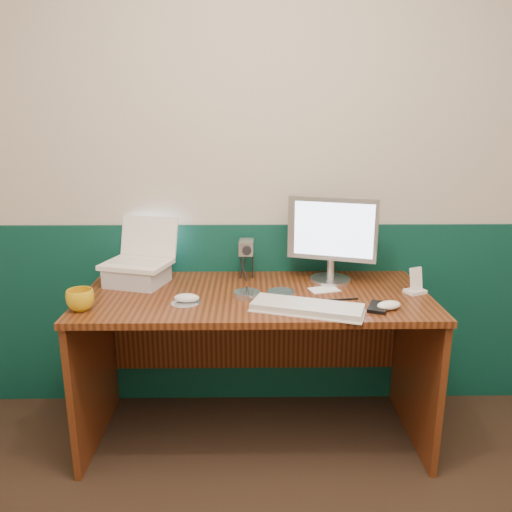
{
  "coord_description": "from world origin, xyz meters",
  "views": [
    {
      "loc": [
        -0.2,
        -0.8,
        1.52
      ],
      "look_at": [
        -0.17,
        1.23,
        0.97
      ],
      "focal_mm": 35.0,
      "sensor_mm": 36.0,
      "label": 1
    }
  ],
  "objects_px": {
    "keyboard": "(307,308)",
    "mug": "(80,300)",
    "camcorder": "(246,260)",
    "laptop": "(135,241)",
    "monitor": "(332,239)",
    "desk": "(256,367)"
  },
  "relations": [
    {
      "from": "desk",
      "to": "keyboard",
      "type": "xyz_separation_m",
      "value": [
        0.21,
        -0.23,
        0.39
      ]
    },
    {
      "from": "laptop",
      "to": "keyboard",
      "type": "relative_size",
      "value": 0.66
    },
    {
      "from": "laptop",
      "to": "keyboard",
      "type": "bearing_deg",
      "value": -8.61
    },
    {
      "from": "laptop",
      "to": "keyboard",
      "type": "xyz_separation_m",
      "value": [
        0.79,
        -0.37,
        -0.2
      ]
    },
    {
      "from": "camcorder",
      "to": "mug",
      "type": "bearing_deg",
      "value": -146.57
    },
    {
      "from": "monitor",
      "to": "camcorder",
      "type": "xyz_separation_m",
      "value": [
        -0.42,
        0.04,
        -0.11
      ]
    },
    {
      "from": "desk",
      "to": "laptop",
      "type": "relative_size",
      "value": 5.29
    },
    {
      "from": "desk",
      "to": "laptop",
      "type": "height_order",
      "value": "laptop"
    },
    {
      "from": "desk",
      "to": "monitor",
      "type": "distance_m",
      "value": 0.72
    },
    {
      "from": "monitor",
      "to": "camcorder",
      "type": "distance_m",
      "value": 0.43
    },
    {
      "from": "desk",
      "to": "laptop",
      "type": "xyz_separation_m",
      "value": [
        -0.58,
        0.14,
        0.59
      ]
    },
    {
      "from": "keyboard",
      "to": "mug",
      "type": "height_order",
      "value": "mug"
    },
    {
      "from": "laptop",
      "to": "camcorder",
      "type": "bearing_deg",
      "value": 24.41
    },
    {
      "from": "keyboard",
      "to": "mug",
      "type": "xyz_separation_m",
      "value": [
        -0.95,
        0.02,
        0.03
      ]
    },
    {
      "from": "monitor",
      "to": "mug",
      "type": "height_order",
      "value": "monitor"
    },
    {
      "from": "mug",
      "to": "camcorder",
      "type": "distance_m",
      "value": 0.82
    },
    {
      "from": "laptop",
      "to": "camcorder",
      "type": "relative_size",
      "value": 1.49
    },
    {
      "from": "mug",
      "to": "camcorder",
      "type": "xyz_separation_m",
      "value": [
        0.7,
        0.42,
        0.06
      ]
    },
    {
      "from": "desk",
      "to": "keyboard",
      "type": "relative_size",
      "value": 3.47
    },
    {
      "from": "camcorder",
      "to": "laptop",
      "type": "bearing_deg",
      "value": -169.76
    },
    {
      "from": "desk",
      "to": "laptop",
      "type": "distance_m",
      "value": 0.84
    },
    {
      "from": "desk",
      "to": "keyboard",
      "type": "height_order",
      "value": "keyboard"
    }
  ]
}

